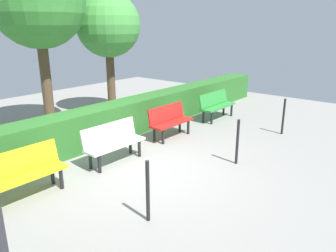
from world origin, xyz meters
TOP-DOWN VIEW (x-y plane):
  - ground_plane at (0.00, 0.00)m, footprint 18.12×18.12m
  - bench_green at (-4.30, -0.80)m, footprint 1.53×0.47m
  - bench_red at (-1.95, -0.80)m, footprint 1.37×0.48m
  - bench_white at (0.13, -0.71)m, footprint 1.45×0.48m
  - bench_yellow at (2.17, -0.72)m, footprint 1.47×0.48m
  - hedge_row at (-0.99, -1.93)m, footprint 14.12×0.74m
  - tree_near at (-2.71, -3.99)m, footprint 2.08×2.08m
  - tree_mid at (-0.31, -3.95)m, footprint 2.51×2.51m
  - railing_post_near at (-4.14, 1.44)m, footprint 0.06×0.06m
  - railing_post_mid at (-1.50, 1.44)m, footprint 0.06×0.06m
  - railing_post_far at (1.32, 1.44)m, footprint 0.06×0.06m

SIDE VIEW (x-z plane):
  - ground_plane at x=0.00m, z-range 0.00..0.00m
  - hedge_row at x=-0.99m, z-range 0.00..0.93m
  - bench_red at x=-1.95m, z-range 0.05..0.91m
  - bench_white at x=0.13m, z-range 0.05..0.91m
  - bench_yellow at x=2.17m, z-range 0.05..0.91m
  - bench_green at x=-4.30m, z-range 0.05..0.91m
  - railing_post_near at x=-4.14m, z-range 0.00..1.00m
  - railing_post_mid at x=-1.50m, z-range 0.00..1.00m
  - railing_post_far at x=1.32m, z-range 0.00..1.00m
  - tree_near at x=-2.71m, z-range 0.90..4.85m
  - tree_mid at x=-0.31m, z-range 1.11..5.89m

